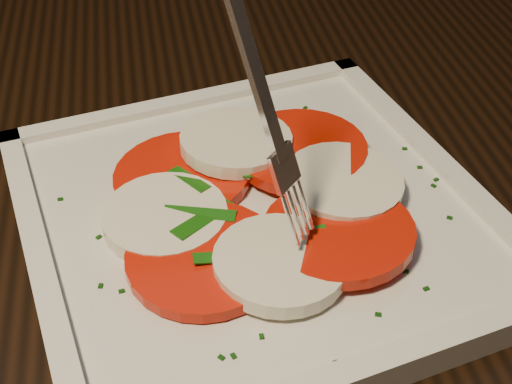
# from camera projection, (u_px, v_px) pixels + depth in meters

# --- Properties ---
(table) EXTENTS (1.29, 0.94, 0.75)m
(table) POSITION_uv_depth(u_px,v_px,m) (343.00, 254.00, 0.60)
(table) COLOR black
(table) RESTS_ON ground
(chair) EXTENTS (0.55, 0.55, 0.93)m
(chair) POSITION_uv_depth(u_px,v_px,m) (158.00, 9.00, 1.22)
(chair) COLOR black
(chair) RESTS_ON ground
(plate) EXTENTS (0.32, 0.32, 0.01)m
(plate) POSITION_uv_depth(u_px,v_px,m) (256.00, 218.00, 0.47)
(plate) COLOR silver
(plate) RESTS_ON table
(caprese_salad) EXTENTS (0.25, 0.25, 0.02)m
(caprese_salad) POSITION_uv_depth(u_px,v_px,m) (256.00, 200.00, 0.46)
(caprese_salad) COLOR red
(caprese_salad) RESTS_ON plate
(fork) EXTENTS (0.06, 0.07, 0.18)m
(fork) POSITION_uv_depth(u_px,v_px,m) (246.00, 83.00, 0.38)
(fork) COLOR white
(fork) RESTS_ON caprese_salad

